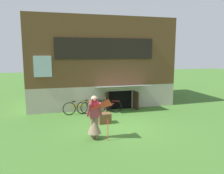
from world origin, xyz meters
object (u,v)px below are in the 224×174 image
at_px(bicycle_yellow, 78,108).
at_px(wooden_crate, 105,118).
at_px(bicycle_green, 90,106).
at_px(kite, 109,109).
at_px(bicycle_red, 107,106).
at_px(person, 94,121).

bearing_deg(bicycle_yellow, wooden_crate, -62.36).
xyz_separation_m(bicycle_green, wooden_crate, (0.35, -1.99, -0.12)).
relative_size(kite, bicycle_red, 1.02).
bearing_deg(bicycle_yellow, person, -88.74).
bearing_deg(bicycle_green, kite, -108.08).
bearing_deg(bicycle_red, person, -93.60).
bearing_deg(kite, bicycle_yellow, 99.34).
xyz_separation_m(person, wooden_crate, (0.80, 1.77, -0.47)).
relative_size(kite, bicycle_green, 0.99).
xyz_separation_m(kite, bicycle_yellow, (-0.66, 4.03, -0.91)).
relative_size(kite, wooden_crate, 2.77).
bearing_deg(person, kite, -24.31).
bearing_deg(kite, wooden_crate, 80.78).
bearing_deg(bicycle_green, bicycle_red, -32.71).
xyz_separation_m(person, bicycle_yellow, (-0.23, 3.55, -0.34)).
bearing_deg(person, bicycle_green, 106.72).
relative_size(person, bicycle_yellow, 1.03).
bearing_deg(kite, bicycle_red, 76.96).
height_order(kite, bicycle_red, kite).
xyz_separation_m(kite, wooden_crate, (0.37, 2.25, -1.03)).
distance_m(bicycle_red, bicycle_yellow, 1.59).
bearing_deg(wooden_crate, kite, -99.22).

